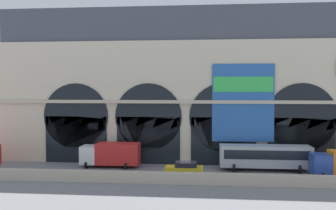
% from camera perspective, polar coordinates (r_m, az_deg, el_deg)
% --- Properties ---
extents(ground_plane, '(200.00, 200.00, 0.00)m').
position_cam_1_polar(ground_plane, '(42.94, 2.54, -10.93)').
color(ground_plane, slate).
extents(quay_parapet_wall, '(90.00, 0.70, 1.23)m').
position_cam_1_polar(quay_parapet_wall, '(38.17, 2.20, -11.70)').
color(quay_parapet_wall, '#B2A891').
rests_on(quay_parapet_wall, ground).
extents(station_building, '(51.71, 5.37, 21.11)m').
position_cam_1_polar(station_building, '(49.22, 3.03, 2.80)').
color(station_building, beige).
rests_on(station_building, ground).
extents(box_truck_midwest, '(7.50, 2.91, 3.12)m').
position_cam_1_polar(box_truck_midwest, '(46.45, -9.14, -7.78)').
color(box_truck_midwest, white).
rests_on(box_truck_midwest, ground).
extents(car_center, '(4.40, 2.22, 1.55)m').
position_cam_1_polar(car_center, '(41.92, 2.69, -10.14)').
color(car_center, gold).
rests_on(car_center, ground).
extents(bus_mideast, '(11.00, 3.25, 3.10)m').
position_cam_1_polar(bus_mideast, '(45.57, 15.30, -7.94)').
color(bus_mideast, '#ADB2B7').
rests_on(bus_mideast, ground).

